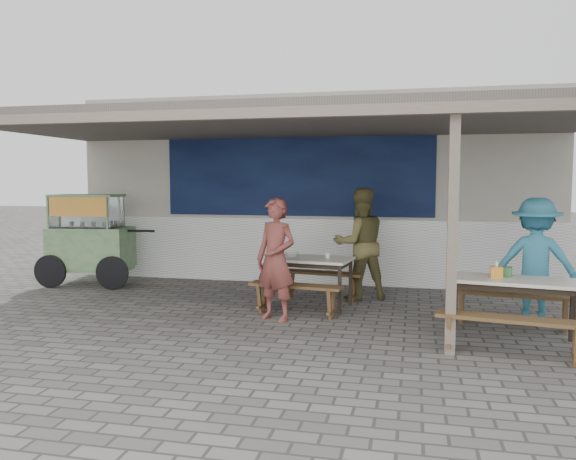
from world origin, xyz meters
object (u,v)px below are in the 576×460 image
(bench_left_street, at_px, (296,292))
(patron_right_table, at_px, (536,261))
(bench_right_street, at_px, (511,327))
(bench_left_wall, at_px, (321,279))
(bench_right_wall, at_px, (512,301))
(patron_wall_side, at_px, (360,244))
(patron_street_side, at_px, (276,259))
(table_right, at_px, (512,285))
(condiment_bowl, at_px, (292,254))
(vendor_cart, at_px, (89,236))
(donation_box, at_px, (504,272))
(tissue_box, at_px, (497,272))
(condiment_jar, at_px, (328,255))
(table_left, at_px, (309,263))

(bench_left_street, height_order, patron_right_table, patron_right_table)
(bench_left_street, distance_m, bench_right_street, 2.97)
(bench_left_wall, xyz_separation_m, bench_right_wall, (2.70, -1.15, 0.01))
(patron_wall_side, xyz_separation_m, patron_right_table, (2.41, -1.07, -0.05))
(patron_street_side, bearing_deg, bench_right_wall, 29.17)
(bench_right_street, bearing_deg, table_right, 90.00)
(table_right, height_order, condiment_bowl, condiment_bowl)
(vendor_cart, distance_m, donation_box, 7.12)
(vendor_cart, xyz_separation_m, tissue_box, (6.73, -2.14, -0.08))
(bench_left_wall, height_order, bench_right_wall, same)
(bench_right_wall, distance_m, condiment_jar, 2.62)
(bench_right_street, distance_m, condiment_jar, 3.06)
(table_right, bearing_deg, donation_box, 127.97)
(table_left, xyz_separation_m, donation_box, (2.59, -1.12, 0.14))
(bench_right_street, bearing_deg, bench_right_wall, 90.00)
(bench_right_wall, bearing_deg, condiment_jar, 176.03)
(bench_right_street, distance_m, vendor_cart, 7.39)
(patron_wall_side, bearing_deg, patron_street_side, 35.65)
(patron_wall_side, height_order, condiment_jar, patron_wall_side)
(table_left, relative_size, patron_right_table, 0.79)
(patron_street_side, bearing_deg, table_right, 15.97)
(vendor_cart, bearing_deg, tissue_box, -22.88)
(patron_wall_side, distance_m, patron_right_table, 2.64)
(table_right, xyz_separation_m, vendor_cart, (-6.90, 2.17, 0.23))
(bench_right_wall, height_order, donation_box, donation_box)
(table_right, xyz_separation_m, patron_wall_side, (-1.98, 2.03, 0.22))
(bench_left_wall, distance_m, donation_box, 3.07)
(bench_right_wall, relative_size, patron_street_side, 0.94)
(table_left, distance_m, condiment_jar, 0.30)
(bench_left_street, height_order, tissue_box, tissue_box)
(tissue_box, xyz_separation_m, donation_box, (0.10, 0.11, -0.01))
(patron_street_side, bearing_deg, bench_right_street, 2.55)
(patron_wall_side, bearing_deg, condiment_bowl, 9.55)
(patron_wall_side, relative_size, condiment_bowl, 8.63)
(table_left, bearing_deg, condiment_jar, 15.19)
(bench_right_wall, bearing_deg, bench_left_street, -170.15)
(patron_right_table, bearing_deg, table_left, 4.73)
(condiment_bowl, bearing_deg, patron_wall_side, 33.07)
(patron_wall_side, bearing_deg, bench_left_wall, -6.91)
(bench_left_wall, bearing_deg, donation_box, -26.05)
(patron_right_table, bearing_deg, donation_box, 68.23)
(condiment_jar, bearing_deg, patron_street_side, -121.91)
(condiment_bowl, bearing_deg, donation_box, -23.36)
(patron_wall_side, distance_m, tissue_box, 2.69)
(patron_wall_side, relative_size, patron_right_table, 1.07)
(patron_right_table, bearing_deg, vendor_cart, 0.90)
(bench_left_wall, height_order, tissue_box, tissue_box)
(bench_right_street, relative_size, patron_wall_side, 0.88)
(bench_left_street, bearing_deg, patron_street_side, -117.42)
(bench_left_wall, bearing_deg, bench_right_wall, -14.88)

